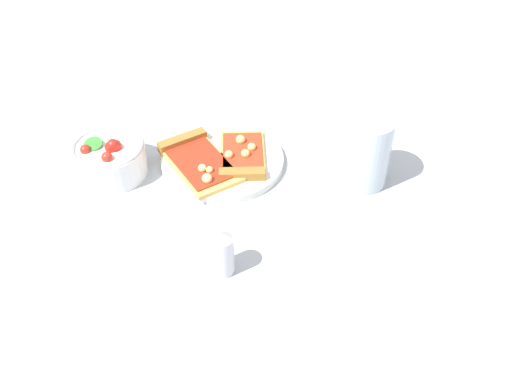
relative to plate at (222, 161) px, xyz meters
name	(u,v)px	position (x,y,z in m)	size (l,w,h in m)	color
ground_plane	(243,163)	(-0.03, 0.01, -0.01)	(2.40, 2.40, 0.00)	#B2B7BC
plate	(222,161)	(0.00, 0.00, 0.00)	(0.22, 0.22, 0.01)	silver
pizza_slice_near	(197,160)	(0.05, -0.01, 0.01)	(0.10, 0.16, 0.02)	#E5B256
pizza_slice_far	(242,157)	(-0.03, 0.02, 0.01)	(0.13, 0.15, 0.02)	gold
salad_bowl	(109,158)	(0.18, -0.07, 0.03)	(0.13, 0.13, 0.08)	white
soda_glass	(366,153)	(-0.19, 0.16, 0.05)	(0.08, 0.08, 0.13)	silver
paper_napkin	(374,258)	(-0.10, 0.32, -0.01)	(0.10, 0.14, 0.00)	white
pepper_shaker	(222,252)	(0.11, 0.23, 0.03)	(0.04, 0.04, 0.08)	silver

